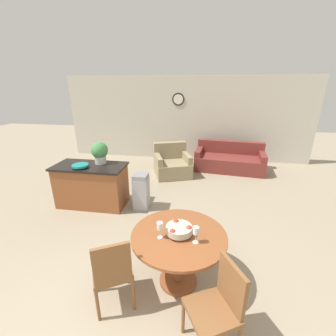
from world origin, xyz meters
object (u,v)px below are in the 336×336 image
object	(u,v)px
dining_chair_near_right	(219,304)
fruit_bowl	(179,229)
couch	(229,160)
wine_glass_left	(160,227)
potted_plant	(100,152)
trash_bin	(141,192)
kitchen_island	(92,185)
wine_glass_right	(196,231)
dining_chair_near_left	(112,270)
dining_table	(179,246)
teal_bowl	(80,166)
armchair	(172,165)

from	to	relation	value
dining_chair_near_right	fruit_bowl	size ratio (longest dim) A/B	2.95
fruit_bowl	couch	bearing A→B (deg)	76.72
wine_glass_left	potted_plant	distance (m)	2.59
fruit_bowl	trash_bin	world-z (taller)	fruit_bowl
potted_plant	trash_bin	world-z (taller)	potted_plant
kitchen_island	trash_bin	xyz separation A→B (m)	(1.06, 0.01, -0.07)
wine_glass_right	dining_chair_near_left	bearing A→B (deg)	-159.45
dining_table	teal_bowl	distance (m)	2.68
teal_bowl	dining_chair_near_right	bearing A→B (deg)	-41.27
dining_table	wine_glass_left	world-z (taller)	wine_glass_left
trash_bin	armchair	distance (m)	1.98
potted_plant	trash_bin	xyz separation A→B (m)	(0.88, -0.15, -0.76)
dining_chair_near_right	potted_plant	distance (m)	3.49
wine_glass_right	trash_bin	xyz separation A→B (m)	(-1.16, 1.87, -0.52)
dining_table	kitchen_island	size ratio (longest dim) A/B	0.80
dining_chair_near_right	trash_bin	distance (m)	2.80
dining_chair_near_right	couch	bearing A→B (deg)	-34.98
teal_bowl	potted_plant	size ratio (longest dim) A/B	0.70
wine_glass_left	potted_plant	world-z (taller)	potted_plant
dining_chair_near_right	wine_glass_right	world-z (taller)	wine_glass_right
trash_bin	armchair	bearing A→B (deg)	79.63
kitchen_island	teal_bowl	world-z (taller)	teal_bowl
dining_chair_near_left	trash_bin	bearing A→B (deg)	69.11
fruit_bowl	wine_glass_right	distance (m)	0.25
dining_table	potted_plant	bearing A→B (deg)	134.20
couch	dining_chair_near_left	bearing A→B (deg)	-103.08
dining_chair_near_left	dining_chair_near_right	bearing A→B (deg)	-39.74
fruit_bowl	potted_plant	world-z (taller)	potted_plant
fruit_bowl	dining_chair_near_left	bearing A→B (deg)	-146.35
trash_bin	couch	size ratio (longest dim) A/B	0.36
kitchen_island	couch	bearing A→B (deg)	40.82
wine_glass_left	trash_bin	bearing A→B (deg)	112.13
dining_chair_near_left	fruit_bowl	bearing A→B (deg)	5.28
potted_plant	trash_bin	distance (m)	1.17
armchair	dining_table	bearing A→B (deg)	-100.95
wine_glass_right	potted_plant	size ratio (longest dim) A/B	0.46
dining_chair_near_right	teal_bowl	bearing A→B (deg)	20.35
teal_bowl	dining_table	bearing A→B (deg)	-36.72
trash_bin	armchair	size ratio (longest dim) A/B	0.62
dining_table	fruit_bowl	xyz separation A→B (m)	(0.00, 0.00, 0.24)
kitchen_island	trash_bin	bearing A→B (deg)	0.57
wine_glass_left	wine_glass_right	xyz separation A→B (m)	(0.41, -0.02, 0.00)
fruit_bowl	kitchen_island	bearing A→B (deg)	139.31
teal_bowl	potted_plant	bearing A→B (deg)	47.44
fruit_bowl	wine_glass_left	bearing A→B (deg)	-154.92
dining_chair_near_left	fruit_bowl	size ratio (longest dim) A/B	2.95
wine_glass_right	trash_bin	distance (m)	2.26
wine_glass_right	armchair	xyz separation A→B (m)	(-0.81, 3.81, -0.60)
dining_table	fruit_bowl	world-z (taller)	fruit_bowl
wine_glass_right	teal_bowl	size ratio (longest dim) A/B	0.65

